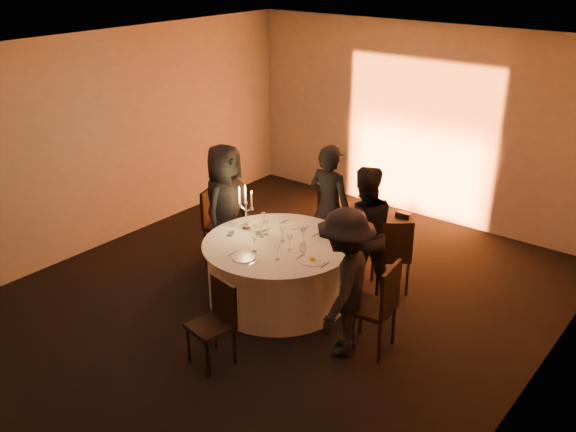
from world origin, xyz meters
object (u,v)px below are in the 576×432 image
Objects in this scene: guest_back_left at (329,208)px; candelabra at (246,214)px; chair_back_right at (392,251)px; guest_right at (345,283)px; chair_right at (379,303)px; chair_left at (217,219)px; chair_back_left at (332,217)px; coffee_cup at (231,233)px; guest_left at (225,207)px; banquet_table at (278,272)px; chair_front at (216,318)px; guest_back_right at (363,231)px.

guest_back_left is 1.18m from candelabra.
guest_right is at bearing 58.37° from chair_back_right.
guest_right reaches higher than chair_right.
chair_left is 0.60× the size of guest_right.
coffee_cup is (-0.28, -1.77, 0.33)m from chair_back_left.
guest_right reaches higher than chair_back_right.
chair_back_right is 2.24m from guest_left.
banquet_table is at bearing 91.71° from guest_back_left.
guest_right is at bearing 56.78° from chair_front.
guest_right is at bearing -120.22° from guest_left.
guest_back_right reaches higher than chair_right.
chair_back_right is 0.60× the size of guest_right.
guest_right is 1.83m from candelabra.
candelabra is (0.03, 0.23, 0.18)m from coffee_cup.
banquet_table is at bearing 16.49° from coffee_cup.
chair_front reaches higher than banquet_table.
guest_left is 0.69m from coffee_cup.
banquet_table is 0.74m from coffee_cup.
guest_back_left is at bearing -66.89° from guest_left.
guest_back_right is at bearing 48.50° from banquet_table.
banquet_table is 1.05× the size of guest_left.
chair_back_right is at bearing 177.85° from guest_back_right.
guest_left reaches higher than candelabra.
banquet_table is 16.36× the size of coffee_cup.
chair_back_left is (1.11, 1.18, -0.08)m from chair_left.
guest_back_right is 1.02× the size of guest_right.
coffee_cup is at bearing -97.42° from chair_right.
chair_back_right is 0.59× the size of guest_back_right.
chair_left is 1.62m from chair_back_left.
guest_right reaches higher than coffee_cup.
chair_back_left is 1.34m from guest_back_right.
chair_back_left is 0.51× the size of guest_back_right.
chair_front reaches higher than coffee_cup.
chair_left is 0.99× the size of chair_back_right.
coffee_cup is at bearing -4.64° from guest_back_right.
chair_back_left is at bearing 81.13° from coffee_cup.
chair_right is at bearing -113.77° from guest_left.
guest_left is 0.61m from candelabra.
chair_front is at bearing 37.66° from guest_back_right.
guest_left is 1.37m from guest_back_left.
guest_back_left is 1.40m from coffee_cup.
coffee_cup is (-0.57, -1.28, -0.06)m from guest_back_left.
guest_back_left is (1.09, 0.83, 0.00)m from guest_left.
guest_back_left is (-1.52, 1.28, 0.27)m from chair_right.
coffee_cup is at bearing -144.03° from chair_left.
chair_right is 1.13× the size of chair_front.
chair_back_left is at bearing 100.86° from banquet_table.
guest_left reaches higher than chair_back_right.
chair_back_left is 1.43× the size of candelabra.
chair_back_right is 0.46m from guest_back_right.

